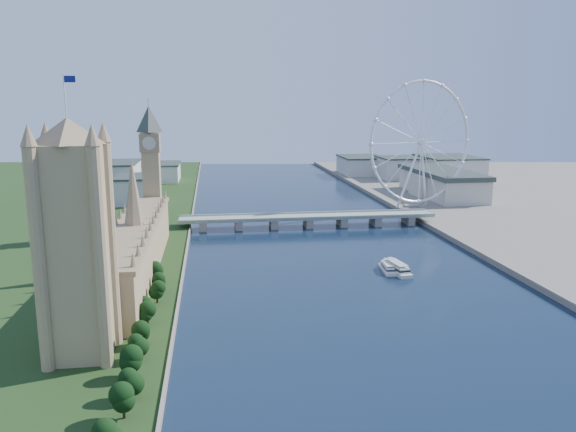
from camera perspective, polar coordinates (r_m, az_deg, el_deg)
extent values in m
plane|color=#15243C|center=(213.35, 16.66, -18.33)|extent=(2000.00, 2000.00, 0.00)
cube|color=tan|center=(236.16, -20.66, -3.63)|extent=(22.00, 22.00, 86.00)
pyramid|color=#937A59|center=(229.06, -21.59, 9.30)|extent=(28.16, 28.16, 10.00)
cylinder|color=silver|center=(229.04, -21.73, 11.30)|extent=(0.50, 0.50, 16.00)
cube|color=navy|center=(228.71, -21.30, 12.84)|extent=(4.00, 0.16, 2.40)
cube|color=tan|center=(351.71, -15.17, -3.42)|extent=(24.00, 200.00, 28.00)
cone|color=#937A59|center=(344.61, -15.47, 2.38)|extent=(12.00, 12.00, 40.00)
cube|color=tan|center=(452.19, -13.64, 3.21)|extent=(13.00, 13.00, 80.00)
cube|color=#937A59|center=(449.02, -13.83, 7.26)|extent=(15.00, 15.00, 14.00)
pyramid|color=#2D3833|center=(448.11, -14.00, 10.83)|extent=(20.02, 20.02, 20.00)
cube|color=gray|center=(484.20, 2.05, -0.10)|extent=(220.00, 22.00, 2.00)
cube|color=gray|center=(478.32, -8.64, -0.95)|extent=(6.00, 20.00, 7.50)
cube|color=gray|center=(478.73, -5.05, -0.85)|extent=(6.00, 20.00, 7.50)
cube|color=gray|center=(481.02, -1.48, -0.75)|extent=(6.00, 20.00, 7.50)
cube|color=gray|center=(485.15, 2.05, -0.65)|extent=(6.00, 20.00, 7.50)
cube|color=gray|center=(491.09, 5.50, -0.55)|extent=(6.00, 20.00, 7.50)
cube|color=gray|center=(498.76, 8.85, -0.45)|extent=(6.00, 20.00, 7.50)
cube|color=gray|center=(508.09, 12.10, -0.35)|extent=(6.00, 20.00, 7.50)
torus|color=silver|center=(561.35, 13.37, 7.30)|extent=(113.60, 39.12, 118.60)
cylinder|color=silver|center=(561.35, 13.37, 7.30)|extent=(7.25, 6.61, 6.00)
cube|color=gray|center=(577.17, 12.45, 1.03)|extent=(14.00, 10.00, 2.00)
cube|color=beige|center=(609.16, -15.13, 2.58)|extent=(40.00, 60.00, 26.00)
cube|color=beige|center=(702.93, -17.48, 3.80)|extent=(60.00, 80.00, 32.00)
cube|color=beige|center=(775.94, -12.85, 4.32)|extent=(50.00, 70.00, 22.00)
cube|color=beige|center=(796.85, 11.45, 4.77)|extent=(60.00, 60.00, 28.00)
cube|color=beige|center=(800.18, 16.00, 4.66)|extent=(70.00, 90.00, 30.00)
cube|color=beige|center=(842.21, 7.53, 5.10)|extent=(60.00, 80.00, 24.00)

